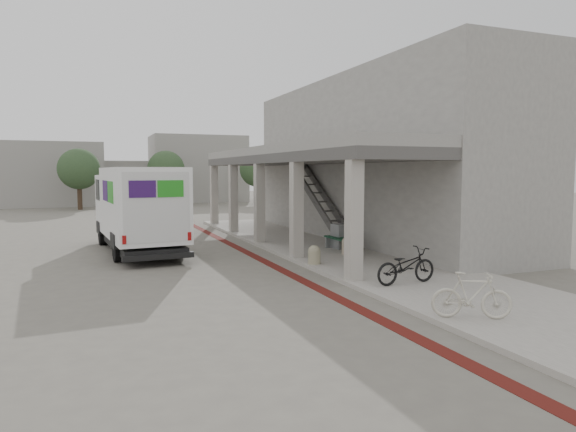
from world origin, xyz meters
name	(u,v)px	position (x,y,z in m)	size (l,w,h in m)	color
ground	(241,267)	(0.00, 0.00, 0.00)	(120.00, 120.00, 0.00)	#625C54
bike_lane_stripe	(252,255)	(1.00, 2.00, 0.01)	(0.35, 40.00, 0.01)	#511510
sidewalk	(353,257)	(4.00, 0.00, 0.06)	(4.40, 28.00, 0.12)	gray
transit_building	(361,163)	(6.83, 4.50, 3.40)	(7.60, 17.00, 7.00)	gray
distant_backdrop	(105,175)	(-2.84, 35.89, 2.70)	(28.00, 10.00, 6.50)	gray
tree_left	(79,169)	(-5.00, 28.00, 3.18)	(3.20, 3.20, 4.80)	#38281C
tree_mid	(166,169)	(2.00, 30.00, 3.18)	(3.20, 3.20, 4.80)	#38281C
tree_right	(257,169)	(10.00, 29.00, 3.18)	(3.20, 3.20, 4.80)	#38281C
fedex_truck	(138,207)	(-2.73, 4.38, 1.68)	(2.86, 7.54, 3.15)	black
bench	(340,242)	(4.09, 1.10, 0.45)	(0.43, 1.96, 0.46)	gray
bollard_near	(314,254)	(2.10, -0.97, 0.41)	(0.39, 0.39, 0.59)	gray
bollard_far	(348,245)	(3.95, 0.29, 0.43)	(0.42, 0.42, 0.63)	tan
utility_cabinet	(339,236)	(4.30, 1.63, 0.58)	(0.41, 0.55, 0.92)	gray
bicycle_black	(406,266)	(3.11, -4.44, 0.59)	(0.62, 1.79, 0.94)	black
bicycle_cream	(472,295)	(2.50, -7.57, 0.59)	(0.44, 1.55, 0.93)	beige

